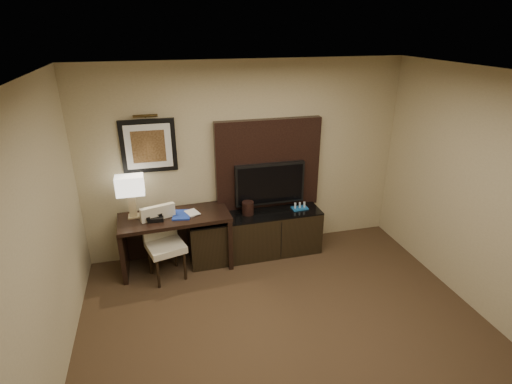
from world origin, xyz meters
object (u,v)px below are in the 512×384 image
object	(u,v)px
tv	(270,184)
minibar_tray	(300,206)
desk_phone	(155,216)
desk	(177,241)
desk_chair	(165,246)
ice_bucket	(248,208)
table_lamp	(131,198)
credenza	(255,234)

from	to	relation	value
tv	minibar_tray	size ratio (longest dim) A/B	4.38
tv	minibar_tray	xyz separation A→B (m)	(0.41, -0.15, -0.33)
tv	desk_phone	bearing A→B (deg)	-171.37
desk	desk_phone	distance (m)	0.50
desk_chair	minibar_tray	bearing A→B (deg)	-7.88
ice_bucket	tv	bearing A→B (deg)	20.40
ice_bucket	desk	bearing A→B (deg)	-176.65
desk	table_lamp	world-z (taller)	table_lamp
tv	ice_bucket	distance (m)	0.47
table_lamp	desk_phone	size ratio (longest dim) A/B	2.70
credenza	tv	world-z (taller)	tv
desk_chair	table_lamp	world-z (taller)	table_lamp
tv	minibar_tray	distance (m)	0.55
desk	desk_chair	world-z (taller)	desk_chair
credenza	desk_chair	xyz separation A→B (m)	(-1.26, -0.27, 0.14)
desk_chair	minibar_tray	world-z (taller)	desk_chair
desk	tv	world-z (taller)	tv
credenza	table_lamp	world-z (taller)	table_lamp
table_lamp	minibar_tray	world-z (taller)	table_lamp
desk	credenza	bearing A→B (deg)	-0.36
desk	credenza	size ratio (longest dim) A/B	0.77
desk_phone	table_lamp	bearing A→B (deg)	153.20
desk	tv	distance (m)	1.51
table_lamp	ice_bucket	xyz separation A→B (m)	(1.53, -0.05, -0.30)
desk	table_lamp	xyz separation A→B (m)	(-0.52, 0.11, 0.66)
table_lamp	minibar_tray	bearing A→B (deg)	-1.70
tv	ice_bucket	world-z (taller)	tv
minibar_tray	desk_phone	bearing A→B (deg)	-177.41
table_lamp	tv	bearing A→B (deg)	2.57
tv	desk_chair	size ratio (longest dim) A/B	1.07
tv	table_lamp	distance (m)	1.88
desk_phone	minibar_tray	world-z (taller)	desk_phone
credenza	desk_chair	size ratio (longest dim) A/B	2.02
table_lamp	ice_bucket	bearing A→B (deg)	-1.75
table_lamp	minibar_tray	size ratio (longest dim) A/B	2.38
desk_phone	minibar_tray	distance (m)	2.02
desk_chair	table_lamp	size ratio (longest dim) A/B	1.71
desk	table_lamp	size ratio (longest dim) A/B	2.65
desk_chair	ice_bucket	bearing A→B (deg)	-1.94
desk_phone	ice_bucket	world-z (taller)	desk_phone
credenza	desk_chair	distance (m)	1.30
credenza	desk_phone	xyz separation A→B (m)	(-1.35, -0.10, 0.50)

